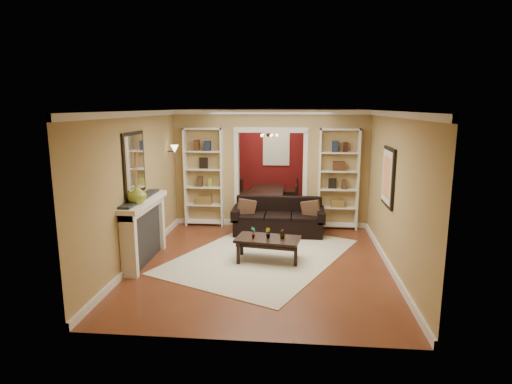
# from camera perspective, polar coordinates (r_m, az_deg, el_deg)

# --- Properties ---
(floor) EXTENTS (8.00, 8.00, 0.00)m
(floor) POSITION_cam_1_polar(r_m,az_deg,el_deg) (9.12, 1.46, -6.38)
(floor) COLOR brown
(floor) RESTS_ON ground
(ceiling) EXTENTS (8.00, 8.00, 0.00)m
(ceiling) POSITION_cam_1_polar(r_m,az_deg,el_deg) (8.69, 1.55, 10.83)
(ceiling) COLOR white
(ceiling) RESTS_ON ground
(wall_back) EXTENTS (8.00, 0.00, 8.00)m
(wall_back) POSITION_cam_1_polar(r_m,az_deg,el_deg) (12.76, 2.71, 4.92)
(wall_back) COLOR tan
(wall_back) RESTS_ON ground
(wall_front) EXTENTS (8.00, 0.00, 8.00)m
(wall_front) POSITION_cam_1_polar(r_m,az_deg,el_deg) (4.92, -1.64, -5.55)
(wall_front) COLOR tan
(wall_front) RESTS_ON ground
(wall_left) EXTENTS (0.00, 8.00, 8.00)m
(wall_left) POSITION_cam_1_polar(r_m,az_deg,el_deg) (9.23, -12.58, 2.18)
(wall_left) COLOR tan
(wall_left) RESTS_ON ground
(wall_right) EXTENTS (0.00, 8.00, 8.00)m
(wall_right) POSITION_cam_1_polar(r_m,az_deg,el_deg) (8.94, 16.05, 1.72)
(wall_right) COLOR tan
(wall_right) RESTS_ON ground
(partition_wall) EXTENTS (4.50, 0.15, 2.70)m
(partition_wall) POSITION_cam_1_polar(r_m,az_deg,el_deg) (9.99, 1.97, 3.13)
(partition_wall) COLOR tan
(partition_wall) RESTS_ON floor
(red_back_panel) EXTENTS (4.44, 0.04, 2.64)m
(red_back_panel) POSITION_cam_1_polar(r_m,az_deg,el_deg) (12.74, 2.71, 4.77)
(red_back_panel) COLOR maroon
(red_back_panel) RESTS_ON floor
(dining_window) EXTENTS (0.78, 0.03, 0.98)m
(dining_window) POSITION_cam_1_polar(r_m,az_deg,el_deg) (12.67, 2.71, 5.78)
(dining_window) COLOR #8CA5CC
(dining_window) RESTS_ON wall_back
(area_rug) EXTENTS (3.87, 4.37, 0.01)m
(area_rug) POSITION_cam_1_polar(r_m,az_deg,el_deg) (8.17, 0.73, -8.49)
(area_rug) COLOR beige
(area_rug) RESTS_ON floor
(sofa) EXTENTS (2.01, 0.87, 0.79)m
(sofa) POSITION_cam_1_polar(r_m,az_deg,el_deg) (9.43, 2.99, -3.31)
(sofa) COLOR black
(sofa) RESTS_ON floor
(pillow_left) EXTENTS (0.41, 0.24, 0.40)m
(pillow_left) POSITION_cam_1_polar(r_m,az_deg,el_deg) (9.42, -1.34, -2.12)
(pillow_left) COLOR brown
(pillow_left) RESTS_ON sofa
(pillow_right) EXTENTS (0.41, 0.23, 0.40)m
(pillow_right) POSITION_cam_1_polar(r_m,az_deg,el_deg) (9.37, 7.36, -2.30)
(pillow_right) COLOR brown
(pillow_right) RESTS_ON sofa
(coffee_table) EXTENTS (1.22, 0.79, 0.43)m
(coffee_table) POSITION_cam_1_polar(r_m,az_deg,el_deg) (7.88, 1.57, -7.64)
(coffee_table) COLOR black
(coffee_table) RESTS_ON floor
(plant_left) EXTENTS (0.12, 0.13, 0.20)m
(plant_left) POSITION_cam_1_polar(r_m,az_deg,el_deg) (7.80, -0.38, -5.37)
(plant_left) COLOR #336626
(plant_left) RESTS_ON coffee_table
(plant_center) EXTENTS (0.13, 0.13, 0.18)m
(plant_center) POSITION_cam_1_polar(r_m,az_deg,el_deg) (7.78, 1.58, -5.49)
(plant_center) COLOR #336626
(plant_center) RESTS_ON coffee_table
(plant_right) EXTENTS (0.10, 0.10, 0.18)m
(plant_right) POSITION_cam_1_polar(r_m,az_deg,el_deg) (7.77, 3.55, -5.55)
(plant_right) COLOR #336626
(plant_right) RESTS_ON coffee_table
(bookshelf_left) EXTENTS (0.90, 0.30, 2.30)m
(bookshelf_left) POSITION_cam_1_polar(r_m,az_deg,el_deg) (10.06, -6.95, 1.96)
(bookshelf_left) COLOR white
(bookshelf_left) RESTS_ON floor
(bookshelf_right) EXTENTS (0.90, 0.30, 2.30)m
(bookshelf_right) POSITION_cam_1_polar(r_m,az_deg,el_deg) (9.88, 10.91, 1.67)
(bookshelf_right) COLOR white
(bookshelf_right) RESTS_ON floor
(fireplace) EXTENTS (0.32, 1.70, 1.16)m
(fireplace) POSITION_cam_1_polar(r_m,az_deg,el_deg) (7.96, -14.53, -5.06)
(fireplace) COLOR white
(fireplace) RESTS_ON floor
(vase) EXTENTS (0.43, 0.43, 0.34)m
(vase) POSITION_cam_1_polar(r_m,az_deg,el_deg) (7.48, -15.66, -0.22)
(vase) COLOR olive
(vase) RESTS_ON fireplace
(mirror) EXTENTS (0.03, 0.95, 1.10)m
(mirror) POSITION_cam_1_polar(r_m,az_deg,el_deg) (7.76, -15.95, 3.67)
(mirror) COLOR silver
(mirror) RESTS_ON wall_left
(wall_sconce) EXTENTS (0.18, 0.18, 0.22)m
(wall_sconce) POSITION_cam_1_polar(r_m,az_deg,el_deg) (9.66, -11.15, 5.51)
(wall_sconce) COLOR #FFE0A5
(wall_sconce) RESTS_ON wall_left
(framed_art) EXTENTS (0.04, 0.85, 1.05)m
(framed_art) POSITION_cam_1_polar(r_m,az_deg,el_deg) (7.94, 17.15, 1.94)
(framed_art) COLOR black
(framed_art) RESTS_ON wall_right
(dining_table) EXTENTS (1.60, 0.89, 0.56)m
(dining_table) POSITION_cam_1_polar(r_m,az_deg,el_deg) (11.72, 1.66, -0.95)
(dining_table) COLOR black
(dining_table) RESTS_ON floor
(dining_chair_nw) EXTENTS (0.57, 0.57, 0.90)m
(dining_chair_nw) POSITION_cam_1_polar(r_m,az_deg,el_deg) (11.44, -1.18, -0.39)
(dining_chair_nw) COLOR black
(dining_chair_nw) RESTS_ON floor
(dining_chair_ne) EXTENTS (0.49, 0.49, 0.75)m
(dining_chair_ne) POSITION_cam_1_polar(r_m,az_deg,el_deg) (11.38, 4.33, -0.86)
(dining_chair_ne) COLOR black
(dining_chair_ne) RESTS_ON floor
(dining_chair_sw) EXTENTS (0.43, 0.43, 0.82)m
(dining_chair_sw) POSITION_cam_1_polar(r_m,az_deg,el_deg) (12.03, -0.86, 0.00)
(dining_chair_sw) COLOR black
(dining_chair_sw) RESTS_ON floor
(dining_chair_se) EXTENTS (0.47, 0.47, 0.88)m
(dining_chair_se) POSITION_cam_1_polar(r_m,az_deg,el_deg) (11.96, 4.39, 0.05)
(dining_chair_se) COLOR black
(dining_chair_se) RESTS_ON floor
(chandelier) EXTENTS (0.50, 0.50, 0.30)m
(chandelier) POSITION_cam_1_polar(r_m,az_deg,el_deg) (11.41, 2.44, 7.54)
(chandelier) COLOR #3D231B
(chandelier) RESTS_ON ceiling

